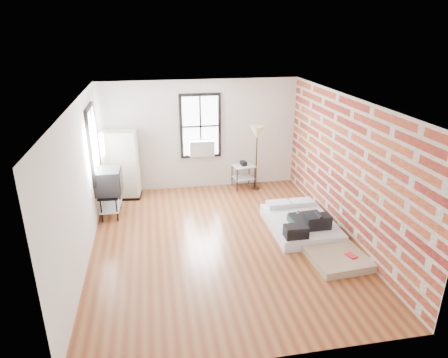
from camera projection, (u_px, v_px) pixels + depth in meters
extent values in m
plane|color=brown|center=(221.00, 243.00, 7.92)|extent=(6.00, 6.00, 0.00)
cube|color=silver|center=(200.00, 135.00, 10.15)|extent=(5.00, 0.01, 2.80)
cube|color=silver|center=(265.00, 268.00, 4.66)|extent=(5.00, 0.01, 2.80)
cube|color=silver|center=(80.00, 186.00, 6.99)|extent=(0.01, 6.00, 2.80)
cube|color=#9C4625|center=(346.00, 169.00, 7.83)|extent=(0.02, 6.00, 2.80)
cube|color=white|center=(221.00, 102.00, 6.90)|extent=(5.00, 6.00, 0.01)
cube|color=white|center=(200.00, 126.00, 10.02)|extent=(0.90, 0.02, 1.50)
cube|color=black|center=(181.00, 127.00, 9.95)|extent=(0.07, 0.08, 1.64)
cube|color=black|center=(219.00, 125.00, 10.12)|extent=(0.07, 0.08, 1.64)
cube|color=black|center=(200.00, 95.00, 9.75)|extent=(0.90, 0.08, 0.07)
cube|color=black|center=(201.00, 156.00, 10.32)|extent=(0.90, 0.08, 0.07)
cube|color=black|center=(200.00, 126.00, 10.01)|extent=(0.04, 0.02, 1.50)
cube|color=black|center=(200.00, 126.00, 10.01)|extent=(0.90, 0.02, 0.04)
cube|color=silver|center=(201.00, 148.00, 10.10)|extent=(0.62, 0.30, 0.40)
cube|color=white|center=(94.00, 144.00, 8.55)|extent=(0.02, 0.90, 1.50)
cube|color=black|center=(90.00, 151.00, 8.10)|extent=(0.08, 0.07, 1.64)
cube|color=black|center=(95.00, 138.00, 8.99)|extent=(0.08, 0.07, 1.64)
cube|color=black|center=(88.00, 107.00, 8.26)|extent=(0.08, 0.90, 0.07)
cube|color=black|center=(97.00, 178.00, 8.83)|extent=(0.08, 0.90, 0.07)
cube|color=black|center=(94.00, 144.00, 8.55)|extent=(0.02, 0.04, 1.50)
cube|color=black|center=(94.00, 144.00, 8.55)|extent=(0.02, 0.90, 0.04)
cube|color=silver|center=(300.00, 224.00, 8.41)|extent=(1.28, 1.74, 0.23)
cube|color=silver|center=(278.00, 204.00, 8.93)|extent=(0.50, 0.32, 0.11)
cube|color=silver|center=(302.00, 202.00, 9.02)|extent=(0.50, 0.32, 0.11)
cube|color=black|center=(317.00, 222.00, 7.97)|extent=(0.50, 0.29, 0.27)
cylinder|color=black|center=(318.00, 215.00, 7.91)|extent=(0.07, 0.32, 0.07)
cube|color=black|center=(296.00, 231.00, 7.63)|extent=(0.44, 0.28, 0.24)
cylinder|color=silver|center=(298.00, 216.00, 8.27)|extent=(0.06, 0.06, 0.20)
cylinder|color=#1650A0|center=(298.00, 211.00, 8.23)|extent=(0.03, 0.03, 0.03)
cube|color=tan|center=(326.00, 246.00, 7.66)|extent=(1.11, 1.93, 0.15)
cube|color=#142F22|center=(307.00, 222.00, 8.19)|extent=(0.72, 0.54, 0.22)
cube|color=black|center=(307.00, 217.00, 8.14)|extent=(0.68, 0.50, 0.04)
cube|color=red|center=(351.00, 256.00, 7.18)|extent=(0.19, 0.23, 0.02)
cube|color=black|center=(124.00, 196.00, 10.00)|extent=(0.91, 0.60, 0.06)
cube|color=beige|center=(121.00, 164.00, 9.69)|extent=(0.87, 0.56, 1.63)
cylinder|color=black|center=(237.00, 180.00, 10.24)|extent=(0.02, 0.02, 0.61)
cylinder|color=black|center=(255.00, 178.00, 10.39)|extent=(0.02, 0.02, 0.61)
cylinder|color=black|center=(232.00, 175.00, 10.57)|extent=(0.02, 0.02, 0.61)
cylinder|color=black|center=(249.00, 173.00, 10.72)|extent=(0.02, 0.02, 0.61)
cube|color=silver|center=(243.00, 166.00, 10.37)|extent=(0.62, 0.52, 0.02)
cube|color=silver|center=(243.00, 178.00, 10.49)|extent=(0.59, 0.50, 0.02)
cube|color=black|center=(243.00, 163.00, 10.34)|extent=(0.16, 0.22, 0.11)
cylinder|color=black|center=(256.00, 188.00, 10.52)|extent=(0.24, 0.24, 0.03)
cylinder|color=black|center=(256.00, 161.00, 10.25)|extent=(0.03, 0.03, 1.45)
cone|color=tan|center=(257.00, 132.00, 9.97)|extent=(0.36, 0.36, 0.32)
cylinder|color=black|center=(102.00, 211.00, 8.64)|extent=(0.03, 0.03, 0.54)
cylinder|color=black|center=(117.00, 210.00, 8.68)|extent=(0.03, 0.03, 0.54)
cylinder|color=black|center=(106.00, 199.00, 9.24)|extent=(0.03, 0.03, 0.54)
cylinder|color=black|center=(120.00, 198.00, 9.28)|extent=(0.03, 0.03, 0.54)
cube|color=black|center=(110.00, 193.00, 8.86)|extent=(0.46, 0.80, 0.03)
cube|color=silver|center=(111.00, 206.00, 8.98)|extent=(0.44, 0.77, 0.02)
cube|color=black|center=(108.00, 181.00, 8.76)|extent=(0.57, 0.65, 0.54)
cube|color=black|center=(121.00, 181.00, 8.80)|extent=(0.04, 0.52, 0.43)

